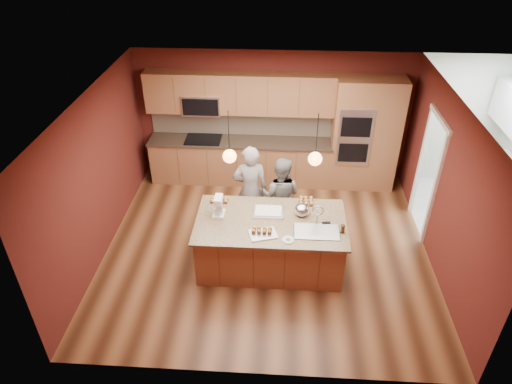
# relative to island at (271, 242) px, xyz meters

# --- Properties ---
(floor) EXTENTS (5.50, 5.50, 0.00)m
(floor) POSITION_rel_island_xyz_m (-0.08, 0.39, -0.45)
(floor) COLOR #432514
(floor) RESTS_ON ground
(ceiling) EXTENTS (5.50, 5.50, 0.00)m
(ceiling) POSITION_rel_island_xyz_m (-0.08, 0.39, 2.25)
(ceiling) COLOR silver
(ceiling) RESTS_ON ground
(wall_back) EXTENTS (5.50, 0.00, 5.50)m
(wall_back) POSITION_rel_island_xyz_m (-0.08, 2.89, 0.90)
(wall_back) COLOR #551C17
(wall_back) RESTS_ON ground
(wall_front) EXTENTS (5.50, 0.00, 5.50)m
(wall_front) POSITION_rel_island_xyz_m (-0.08, -2.11, 0.90)
(wall_front) COLOR #551C17
(wall_front) RESTS_ON ground
(wall_left) EXTENTS (0.00, 5.00, 5.00)m
(wall_left) POSITION_rel_island_xyz_m (-2.83, 0.39, 0.90)
(wall_left) COLOR #551C17
(wall_left) RESTS_ON ground
(wall_right) EXTENTS (0.00, 5.00, 5.00)m
(wall_right) POSITION_rel_island_xyz_m (2.67, 0.39, 0.90)
(wall_right) COLOR #551C17
(wall_right) RESTS_ON ground
(cabinet_run) EXTENTS (3.74, 0.64, 2.30)m
(cabinet_run) POSITION_rel_island_xyz_m (-0.76, 2.64, 0.54)
(cabinet_run) COLOR #9A603C
(cabinet_run) RESTS_ON floor
(oven_column) EXTENTS (1.30, 0.62, 2.30)m
(oven_column) POSITION_rel_island_xyz_m (1.76, 2.59, 0.71)
(oven_column) COLOR #9A603C
(oven_column) RESTS_ON floor
(doorway_trim) EXTENTS (0.08, 1.11, 2.20)m
(doorway_trim) POSITION_rel_island_xyz_m (2.65, 1.19, 0.60)
(doorway_trim) COLOR white
(doorway_trim) RESTS_ON wall_right
(pendant_left) EXTENTS (0.20, 0.20, 0.80)m
(pendant_left) POSITION_rel_island_xyz_m (-0.63, 0.00, 1.56)
(pendant_left) COLOR black
(pendant_left) RESTS_ON ceiling
(pendant_right) EXTENTS (0.20, 0.20, 0.80)m
(pendant_right) POSITION_rel_island_xyz_m (0.60, 0.00, 1.56)
(pendant_right) COLOR black
(pendant_right) RESTS_ON ceiling
(island) EXTENTS (2.36, 1.32, 1.25)m
(island) POSITION_rel_island_xyz_m (0.00, 0.00, 0.00)
(island) COLOR #9A603C
(island) RESTS_ON floor
(person_left) EXTENTS (0.66, 0.48, 1.68)m
(person_left) POSITION_rel_island_xyz_m (-0.40, 0.92, 0.40)
(person_left) COLOR black
(person_left) RESTS_ON floor
(person_right) EXTENTS (0.82, 0.70, 1.47)m
(person_right) POSITION_rel_island_xyz_m (0.13, 0.92, 0.29)
(person_right) COLOR gray
(person_right) RESTS_ON floor
(stand_mixer) EXTENTS (0.19, 0.26, 0.34)m
(stand_mixer) POSITION_rel_island_xyz_m (-0.84, 0.10, 0.57)
(stand_mixer) COLOR white
(stand_mixer) RESTS_ON island
(sheet_cake) EXTENTS (0.49, 0.36, 0.05)m
(sheet_cake) POSITION_rel_island_xyz_m (-0.06, 0.22, 0.45)
(sheet_cake) COLOR silver
(sheet_cake) RESTS_ON island
(cooling_rack) EXTENTS (0.47, 0.39, 0.02)m
(cooling_rack) POSITION_rel_island_xyz_m (-0.12, -0.35, 0.43)
(cooling_rack) COLOR silver
(cooling_rack) RESTS_ON island
(mixing_bowl) EXTENTS (0.24, 0.24, 0.21)m
(mixing_bowl) POSITION_rel_island_xyz_m (0.47, 0.19, 0.52)
(mixing_bowl) COLOR silver
(mixing_bowl) RESTS_ON island
(plate) EXTENTS (0.18, 0.18, 0.01)m
(plate) POSITION_rel_island_xyz_m (0.26, -0.46, 0.43)
(plate) COLOR white
(plate) RESTS_ON island
(tumbler) EXTENTS (0.07, 0.07, 0.13)m
(tumbler) POSITION_rel_island_xyz_m (1.07, -0.22, 0.49)
(tumbler) COLOR #361E0B
(tumbler) RESTS_ON island
(phone) EXTENTS (0.14, 0.09, 0.01)m
(phone) POSITION_rel_island_xyz_m (0.85, -0.01, 0.43)
(phone) COLOR black
(phone) RESTS_ON island
(cupcakes_left) EXTENTS (0.31, 0.15, 0.07)m
(cupcakes_left) POSITION_rel_island_xyz_m (-0.89, 0.48, 0.46)
(cupcakes_left) COLOR gold
(cupcakes_left) RESTS_ON island
(cupcakes_rack) EXTENTS (0.32, 0.16, 0.07)m
(cupcakes_rack) POSITION_rel_island_xyz_m (-0.14, -0.31, 0.48)
(cupcakes_rack) COLOR gold
(cupcakes_rack) RESTS_ON island
(cupcakes_right) EXTENTS (0.25, 0.25, 0.07)m
(cupcakes_right) POSITION_rel_island_xyz_m (0.55, 0.54, 0.46)
(cupcakes_right) COLOR gold
(cupcakes_right) RESTS_ON island
(washer) EXTENTS (0.76, 0.77, 0.96)m
(washer) POSITION_rel_island_xyz_m (4.14, 1.22, 0.03)
(washer) COLOR white
(washer) RESTS_ON floor
(dryer) EXTENTS (0.66, 0.68, 1.05)m
(dryer) POSITION_rel_island_xyz_m (4.14, 2.00, 0.08)
(dryer) COLOR white
(dryer) RESTS_ON floor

